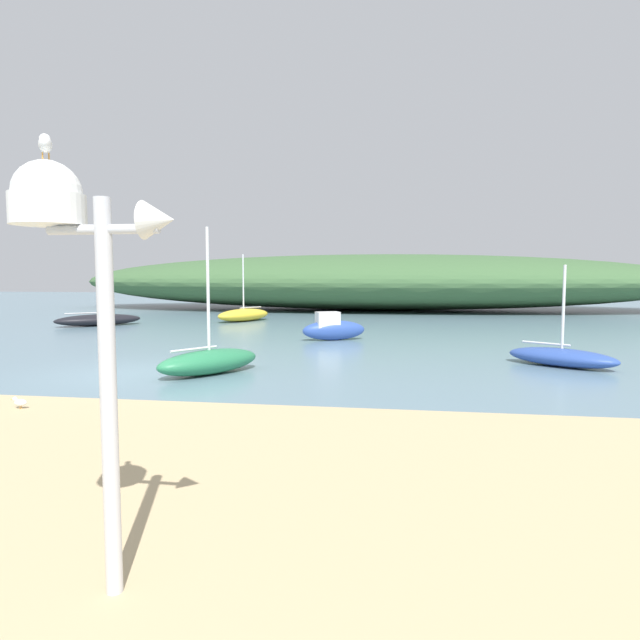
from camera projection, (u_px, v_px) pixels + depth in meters
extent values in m
plane|color=slate|center=(127.00, 374.00, 13.95)|extent=(120.00, 120.00, 0.00)
ellipsoid|color=#3D6038|center=(375.00, 282.00, 39.70)|extent=(44.69, 13.21, 4.00)
cylinder|color=silver|center=(109.00, 400.00, 3.90)|extent=(0.12, 0.12, 2.88)
cylinder|color=silver|center=(103.00, 229.00, 3.80)|extent=(0.83, 0.07, 0.07)
cylinder|color=white|center=(48.00, 210.00, 3.85)|extent=(0.52, 0.52, 0.22)
sphere|color=white|center=(47.00, 194.00, 3.84)|extent=(0.47, 0.47, 0.47)
cone|color=silver|center=(159.00, 220.00, 3.73)|extent=(0.23, 0.27, 0.27)
cylinder|color=orange|center=(43.00, 156.00, 3.81)|extent=(0.01, 0.01, 0.05)
cylinder|color=orange|center=(49.00, 156.00, 3.83)|extent=(0.01, 0.01, 0.05)
ellipsoid|color=white|center=(45.00, 145.00, 3.81)|extent=(0.19, 0.22, 0.11)
ellipsoid|color=#9EA0A8|center=(45.00, 142.00, 3.81)|extent=(0.17, 0.20, 0.04)
sphere|color=white|center=(45.00, 139.00, 3.88)|extent=(0.08, 0.08, 0.08)
cone|color=gold|center=(45.00, 142.00, 3.93)|extent=(0.04, 0.05, 0.02)
ellipsoid|color=#287A4C|center=(209.00, 362.00, 13.89)|extent=(2.50, 3.00, 0.63)
cylinder|color=silver|center=(208.00, 292.00, 13.74)|extent=(0.08, 0.08, 3.30)
cylinder|color=silver|center=(194.00, 349.00, 13.54)|extent=(0.81, 1.13, 0.06)
ellipsoid|color=#2D4C9E|center=(334.00, 330.00, 21.04)|extent=(2.57, 1.70, 0.77)
cube|color=silver|center=(328.00, 320.00, 20.94)|extent=(1.03, 0.88, 0.61)
ellipsoid|color=gold|center=(244.00, 315.00, 29.59)|extent=(2.86, 3.70, 0.68)
cylinder|color=silver|center=(243.00, 283.00, 29.44)|extent=(0.08, 0.08, 3.16)
cylinder|color=silver|center=(251.00, 307.00, 29.97)|extent=(0.84, 1.41, 0.06)
ellipsoid|color=black|center=(98.00, 320.00, 27.02)|extent=(3.91, 3.65, 0.57)
cylinder|color=silver|center=(97.00, 274.00, 26.83)|extent=(0.08, 0.08, 4.31)
cylinder|color=silver|center=(85.00, 313.00, 26.66)|extent=(1.42, 1.26, 0.06)
ellipsoid|color=#2D4C9E|center=(562.00, 357.00, 15.04)|extent=(3.02, 2.54, 0.50)
cylinder|color=silver|center=(563.00, 310.00, 14.93)|extent=(0.08, 0.08, 2.46)
cylinder|color=silver|center=(546.00, 343.00, 15.32)|extent=(1.13, 0.82, 0.06)
cylinder|color=orange|center=(20.00, 408.00, 9.47)|extent=(0.01, 0.01, 0.05)
cylinder|color=orange|center=(21.00, 407.00, 9.51)|extent=(0.01, 0.01, 0.05)
ellipsoid|color=white|center=(21.00, 403.00, 9.48)|extent=(0.23, 0.13, 0.12)
ellipsoid|color=#9EA0A8|center=(20.00, 401.00, 9.48)|extent=(0.22, 0.11, 0.04)
sphere|color=white|center=(15.00, 399.00, 9.48)|extent=(0.08, 0.08, 0.08)
cone|color=gold|center=(12.00, 399.00, 9.48)|extent=(0.05, 0.03, 0.02)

